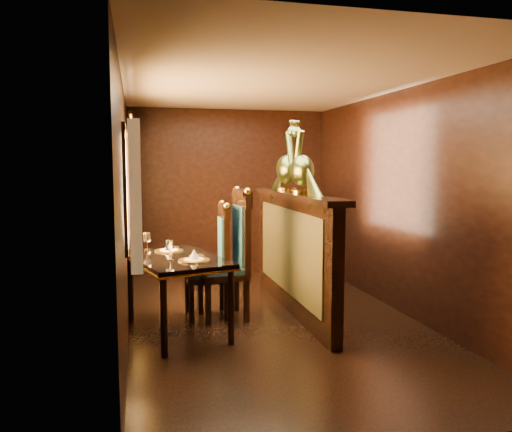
# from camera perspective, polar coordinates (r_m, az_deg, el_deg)

# --- Properties ---
(ground) EXTENTS (5.00, 5.00, 0.00)m
(ground) POSITION_cam_1_polar(r_m,az_deg,el_deg) (5.48, 1.88, -11.86)
(ground) COLOR black
(ground) RESTS_ON ground
(room_shell) EXTENTS (3.04, 5.04, 2.52)m
(room_shell) POSITION_cam_1_polar(r_m,az_deg,el_deg) (5.21, 0.98, 4.91)
(room_shell) COLOR black
(room_shell) RESTS_ON ground
(partition) EXTENTS (0.26, 2.70, 1.36)m
(partition) POSITION_cam_1_polar(r_m,az_deg,el_deg) (5.68, 4.22, -3.83)
(partition) COLOR black
(partition) RESTS_ON ground
(dining_table) EXTENTS (1.09, 1.45, 0.96)m
(dining_table) POSITION_cam_1_polar(r_m,az_deg,el_deg) (5.03, -9.13, -5.40)
(dining_table) COLOR black
(dining_table) RESTS_ON ground
(chair_left) EXTENTS (0.54, 0.57, 1.43)m
(chair_left) POSITION_cam_1_polar(r_m,az_deg,el_deg) (5.45, -2.48, -3.89)
(chair_left) COLOR black
(chair_left) RESTS_ON ground
(chair_right) EXTENTS (0.47, 0.51, 1.27)m
(chair_right) POSITION_cam_1_polar(r_m,az_deg,el_deg) (5.53, -4.42, -4.64)
(chair_right) COLOR black
(chair_right) RESTS_ON ground
(peacock_left) EXTENTS (0.25, 0.66, 0.79)m
(peacock_left) POSITION_cam_1_polar(r_m,az_deg,el_deg) (5.33, 5.30, 6.77)
(peacock_left) COLOR #174532
(peacock_left) RESTS_ON partition
(peacock_right) EXTENTS (0.25, 0.68, 0.81)m
(peacock_right) POSITION_cam_1_polar(r_m,az_deg,el_deg) (5.84, 3.56, 6.80)
(peacock_right) COLOR #174532
(peacock_right) RESTS_ON partition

